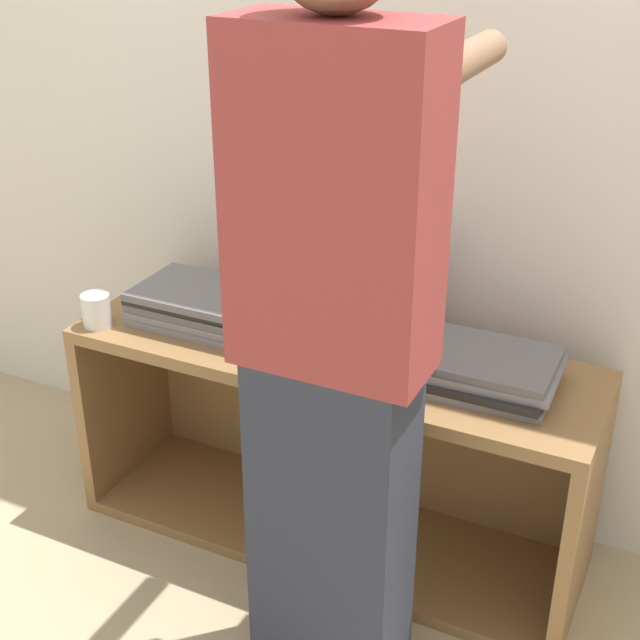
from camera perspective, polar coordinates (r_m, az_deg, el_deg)
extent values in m
plane|color=tan|center=(2.58, -1.60, -16.37)|extent=(12.00, 12.00, 0.00)
cube|color=silver|center=(2.46, 4.17, 13.45)|extent=(8.00, 0.05, 2.40)
cube|color=olive|center=(2.39, 0.71, -2.32)|extent=(1.44, 0.45, 0.04)
cube|color=olive|center=(2.72, 0.64, -13.19)|extent=(1.44, 0.45, 0.04)
cube|color=olive|center=(2.86, -12.22, -4.43)|extent=(0.04, 0.45, 0.55)
cube|color=olive|center=(2.39, 16.50, -11.97)|extent=(0.04, 0.45, 0.55)
cube|color=olive|center=(2.70, 2.56, -5.85)|extent=(1.37, 0.04, 0.55)
cube|color=#333338|center=(2.37, 0.71, -1.73)|extent=(0.37, 0.25, 0.02)
cube|color=gray|center=(2.37, 0.82, -1.38)|extent=(0.31, 0.14, 0.00)
cube|color=#333338|center=(2.45, 2.40, 2.59)|extent=(0.37, 0.08, 0.24)
cube|color=black|center=(2.45, 2.36, 2.58)|extent=(0.33, 0.07, 0.21)
cube|color=gray|center=(2.55, -7.43, 0.12)|extent=(0.37, 0.26, 0.02)
cube|color=gray|center=(2.54, -7.44, 0.60)|extent=(0.37, 0.25, 0.02)
cube|color=slate|center=(2.54, -7.47, 1.05)|extent=(0.37, 0.25, 0.02)
cube|color=#232326|center=(2.53, -7.54, 1.51)|extent=(0.38, 0.26, 0.02)
cube|color=slate|center=(2.50, -7.51, 1.74)|extent=(0.37, 0.25, 0.02)
cube|color=gray|center=(2.25, 9.91, -3.83)|extent=(0.38, 0.27, 0.02)
cube|color=#232326|center=(2.24, 9.93, -3.39)|extent=(0.37, 0.25, 0.02)
cube|color=gray|center=(2.23, 10.38, -2.89)|extent=(0.38, 0.26, 0.02)
cube|color=slate|center=(2.23, 10.17, -2.33)|extent=(0.38, 0.26, 0.02)
cube|color=#2D3342|center=(2.07, 0.78, -13.09)|extent=(0.34, 0.20, 0.86)
cube|color=#993838|center=(1.69, 0.94, 7.41)|extent=(0.40, 0.20, 0.68)
cylinder|color=#8C664C|center=(1.93, -0.09, 17.07)|extent=(0.07, 0.32, 0.07)
cylinder|color=#8C664C|center=(1.81, 9.41, 16.14)|extent=(0.07, 0.32, 0.07)
cylinder|color=white|center=(2.56, -14.12, 0.60)|extent=(0.08, 0.08, 0.09)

